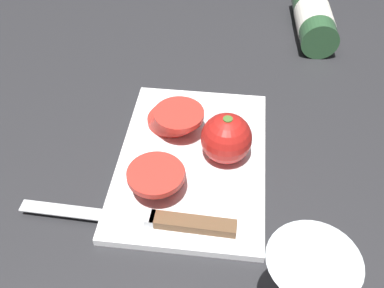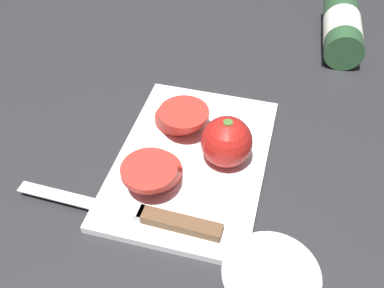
{
  "view_description": "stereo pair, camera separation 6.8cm",
  "coord_description": "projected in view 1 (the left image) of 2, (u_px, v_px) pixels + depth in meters",
  "views": [
    {
      "loc": [
        -0.49,
        -0.06,
        0.53
      ],
      "look_at": [
        -0.01,
        -0.01,
        0.04
      ],
      "focal_mm": 42.0,
      "sensor_mm": 36.0,
      "label": 1
    },
    {
      "loc": [
        -0.48,
        -0.13,
        0.53
      ],
      "look_at": [
        -0.01,
        -0.01,
        0.04
      ],
      "focal_mm": 42.0,
      "sensor_mm": 36.0,
      "label": 2
    }
  ],
  "objects": [
    {
      "name": "knife",
      "position": [
        173.0,
        222.0,
        0.61
      ],
      "size": [
        0.03,
        0.31,
        0.01
      ],
      "rotation": [
        0.0,
        0.0,
        1.54
      ],
      "color": "silver",
      "rests_on": "cutting_board"
    },
    {
      "name": "cutting_board",
      "position": [
        192.0,
        160.0,
        0.71
      ],
      "size": [
        0.33,
        0.23,
        0.01
      ],
      "color": "white",
      "rests_on": "ground_plane"
    },
    {
      "name": "wine_bottle",
      "position": [
        313.0,
        15.0,
        0.97
      ],
      "size": [
        0.34,
        0.09,
        0.08
      ],
      "color": "#2D5633",
      "rests_on": "ground_plane"
    },
    {
      "name": "ground_plane",
      "position": [
        189.0,
        156.0,
        0.72
      ],
      "size": [
        3.0,
        3.0,
        0.0
      ],
      "primitive_type": "plane",
      "color": "#28282B"
    },
    {
      "name": "wine_glass",
      "position": [
        305.0,
        286.0,
        0.43
      ],
      "size": [
        0.09,
        0.09,
        0.17
      ],
      "color": "silver",
      "rests_on": "ground_plane"
    },
    {
      "name": "whole_tomato",
      "position": [
        226.0,
        138.0,
        0.68
      ],
      "size": [
        0.08,
        0.08,
        0.08
      ],
      "color": "red",
      "rests_on": "cutting_board"
    },
    {
      "name": "tomato_slice_stack_near",
      "position": [
        157.0,
        174.0,
        0.65
      ],
      "size": [
        0.11,
        0.08,
        0.05
      ],
      "color": "red",
      "rests_on": "cutting_board"
    },
    {
      "name": "tomato_slice_stack_far",
      "position": [
        175.0,
        117.0,
        0.74
      ],
      "size": [
        0.11,
        0.1,
        0.05
      ],
      "color": "red",
      "rests_on": "cutting_board"
    }
  ]
}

